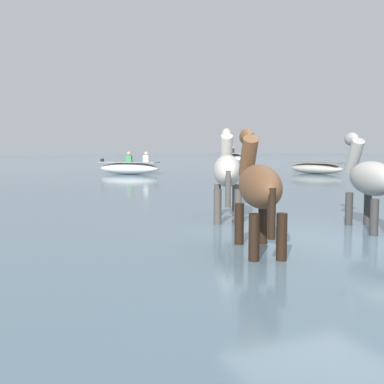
% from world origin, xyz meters
% --- Properties ---
extents(ground_plane, '(120.00, 120.00, 0.00)m').
position_xyz_m(ground_plane, '(0.00, 0.00, 0.00)').
color(ground_plane, '#84755B').
extents(water_surface, '(90.00, 90.00, 0.38)m').
position_xyz_m(water_surface, '(0.00, 10.00, 0.19)').
color(water_surface, slate).
rests_on(water_surface, ground).
extents(horse_lead_bay, '(0.93, 1.85, 2.03)m').
position_xyz_m(horse_lead_bay, '(-1.38, -0.25, 1.20)').
color(horse_lead_bay, brown).
rests_on(horse_lead_bay, ground).
extents(horse_trailing_pinto, '(1.19, 1.88, 2.12)m').
position_xyz_m(horse_trailing_pinto, '(-0.48, 2.29, 1.25)').
color(horse_trailing_pinto, beige).
rests_on(horse_trailing_pinto, ground).
extents(horse_flank_grey, '(0.93, 1.83, 2.01)m').
position_xyz_m(horse_flank_grey, '(1.17, 0.39, 1.19)').
color(horse_flank_grey, gray).
rests_on(horse_flank_grey, ground).
extents(boat_mid_channel, '(2.87, 2.48, 1.06)m').
position_xyz_m(boat_mid_channel, '(1.72, 16.16, 0.68)').
color(boat_mid_channel, silver).
rests_on(boat_mid_channel, water_surface).
extents(boat_far_inshore, '(2.23, 4.15, 1.26)m').
position_xyz_m(boat_far_inshore, '(11.86, 24.79, 0.77)').
color(boat_far_inshore, silver).
rests_on(boat_far_inshore, water_surface).
extents(boat_mid_outer, '(1.85, 2.87, 0.54)m').
position_xyz_m(boat_mid_outer, '(9.92, 12.88, 0.65)').
color(boat_mid_outer, '#B2AD9E').
rests_on(boat_mid_outer, water_surface).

